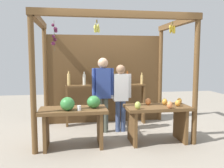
{
  "coord_description": "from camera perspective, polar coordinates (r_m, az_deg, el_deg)",
  "views": [
    {
      "loc": [
        -0.8,
        -5.13,
        1.65
      ],
      "look_at": [
        0.0,
        -0.19,
        1.11
      ],
      "focal_mm": 38.64,
      "sensor_mm": 36.0,
      "label": 1
    }
  ],
  "objects": [
    {
      "name": "bottle_shelf_unit",
      "position": [
        5.94,
        -1.55,
        -2.1
      ],
      "size": [
        1.97,
        0.22,
        1.34
      ],
      "color": "brown",
      "rests_on": "ground"
    },
    {
      "name": "ground_plane",
      "position": [
        5.45,
        -0.32,
        -11.48
      ],
      "size": [
        12.0,
        12.0,
        0.0
      ],
      "primitive_type": "plane",
      "color": "gray",
      "rests_on": "ground"
    },
    {
      "name": "fruit_counter_left",
      "position": [
        4.54,
        -8.75,
        -7.38
      ],
      "size": [
        1.24,
        0.64,
        0.96
      ],
      "color": "brown",
      "rests_on": "ground"
    },
    {
      "name": "vendor_woman",
      "position": [
        5.37,
        2.04,
        -1.97
      ],
      "size": [
        0.48,
        0.2,
        1.5
      ],
      "rotation": [
        0.0,
        0.0,
        0.03
      ],
      "color": "#3D4E78",
      "rests_on": "ground"
    },
    {
      "name": "fruit_counter_right",
      "position": [
        4.84,
        10.68,
        -7.24
      ],
      "size": [
        1.24,
        0.64,
        0.86
      ],
      "color": "brown",
      "rests_on": "ground"
    },
    {
      "name": "market_stall",
      "position": [
        5.63,
        -1.04,
        3.89
      ],
      "size": [
        3.07,
        1.98,
        2.47
      ],
      "color": "brown",
      "rests_on": "ground"
    },
    {
      "name": "vendor_man",
      "position": [
        5.28,
        -2.16,
        -0.95
      ],
      "size": [
        0.48,
        0.22,
        1.66
      ],
      "rotation": [
        0.0,
        0.0,
        -0.15
      ],
      "color": "#545B4F",
      "rests_on": "ground"
    }
  ]
}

